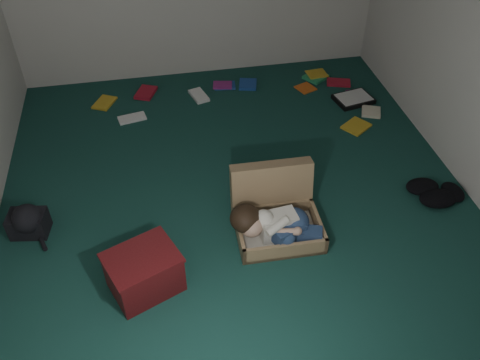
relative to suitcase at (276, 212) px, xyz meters
name	(u,v)px	position (x,y,z in m)	size (l,w,h in m)	color
floor	(237,199)	(-0.25, 0.36, -0.15)	(4.50, 4.50, 0.00)	#164139
wall_front	(348,356)	(-0.25, -1.89, 1.15)	(4.50, 4.50, 0.00)	silver
suitcase	(276,212)	(0.00, 0.00, 0.00)	(0.68, 0.66, 0.49)	#9D7D56
person	(275,224)	(-0.05, -0.17, 0.04)	(0.72, 0.36, 0.30)	white
maroon_bin	(144,272)	(-1.07, -0.43, 0.02)	(0.60, 0.54, 0.34)	#521013
backpack	(28,223)	(-1.95, 0.30, -0.04)	(0.36, 0.29, 0.22)	black
clothing_pile	(436,189)	(1.45, 0.08, -0.07)	(0.48, 0.39, 0.15)	black
paper_tray	(353,99)	(1.29, 1.65, -0.12)	(0.44, 0.37, 0.06)	black
book_scatter	(258,96)	(0.29, 1.93, -0.14)	(3.00, 1.33, 0.02)	gold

